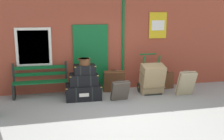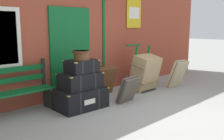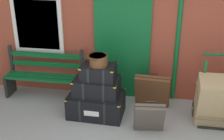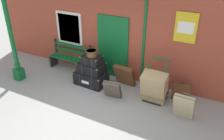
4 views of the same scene
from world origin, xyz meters
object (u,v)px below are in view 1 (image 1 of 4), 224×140
Objects in this scene: suitcase_olive at (114,81)px; large_brown_trunk at (152,79)px; platform_bench at (41,82)px; round_hatbox at (84,61)px; suitcase_slate at (186,83)px; suitcase_tan at (166,81)px; porters_trolley at (150,84)px; suitcase_oxblood at (120,91)px; steamer_trunk_top at (85,69)px; steamer_trunk_base at (83,92)px; steamer_trunk_middle at (83,79)px.

large_brown_trunk is at bearing -20.13° from suitcase_olive.
platform_bench is 1.67× the size of large_brown_trunk.
round_hatbox is at bearing 179.76° from large_brown_trunk.
suitcase_tan is at bearing 105.97° from suitcase_slate.
suitcase_olive is at bearing 159.87° from large_brown_trunk.
porters_trolley is 1.64× the size of suitcase_olive.
round_hatbox is 1.32m from suitcase_oxblood.
round_hatbox is at bearing -23.67° from platform_bench.
suitcase_oxblood is at bearing -24.32° from steamer_trunk_top.
steamer_trunk_base is 1.08m from suitcase_oxblood.
suitcase_olive is at bearing -178.24° from suitcase_tan.
suitcase_tan is at bearing 1.76° from suitcase_olive.
suitcase_oxblood is (-1.12, -0.41, -0.19)m from large_brown_trunk.
porters_trolley is (2.06, 0.17, -0.84)m from round_hatbox.
round_hatbox is (1.25, -0.55, 0.66)m from platform_bench.
large_brown_trunk is at bearing -90.00° from porters_trolley.
suitcase_oxblood is at bearing 179.99° from suitcase_slate.
suitcase_olive is 1.23× the size of suitcase_oxblood.
steamer_trunk_top reaches higher than steamer_trunk_middle.
steamer_trunk_middle is (1.21, -0.53, 0.14)m from platform_bench.
porters_trolley is at bearing 147.76° from suitcase_slate.
platform_bench is at bearing 176.12° from suitcase_olive.
steamer_trunk_top is at bearing -23.30° from platform_bench.
suitcase_slate is (3.04, -0.41, 0.17)m from steamer_trunk_base.
steamer_trunk_top reaches higher than suitcase_slate.
suitcase_slate is (2.99, -0.43, -0.49)m from steamer_trunk_top.
platform_bench reaches higher than large_brown_trunk.
porters_trolley is at bearing -6.56° from platform_bench.
suitcase_oxblood is (-0.02, -0.81, -0.07)m from suitcase_olive.
suitcase_olive is at bearing 22.11° from steamer_trunk_top.
steamer_trunk_base is 2.88× the size of round_hatbox.
suitcase_olive is at bearing 21.14° from steamer_trunk_middle.
steamer_trunk_top is at bearing -175.63° from porters_trolley.
suitcase_oxblood is at bearing -23.74° from platform_bench.
steamer_trunk_base is 1.74× the size of suitcase_oxblood.
suitcase_olive is at bearing -3.88° from platform_bench.
steamer_trunk_middle is at bearing 51.75° from steamer_trunk_base.
steamer_trunk_top is 2.15m from porters_trolley.
large_brown_trunk is 0.84m from suitcase_tan.
large_brown_trunk is at bearing 20.02° from suitcase_oxblood.
large_brown_trunk reaches higher than suitcase_oxblood.
steamer_trunk_base is (1.20, -0.55, -0.23)m from platform_bench.
round_hatbox is 0.62× the size of suitcase_tan.
large_brown_trunk is 1.61× the size of suitcase_oxblood.
steamer_trunk_base is 1.67× the size of steamer_trunk_top.
porters_trolley is 2.07× the size of suitcase_tan.
steamer_trunk_middle is 1.34× the size of steamer_trunk_top.
steamer_trunk_middle is 1.11m from suitcase_oxblood.
steamer_trunk_middle is 0.87× the size of large_brown_trunk.
large_brown_trunk is at bearing -0.24° from round_hatbox.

